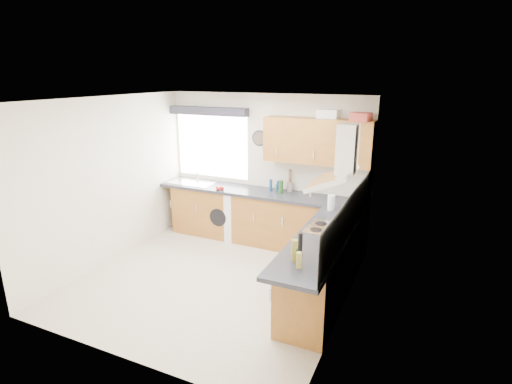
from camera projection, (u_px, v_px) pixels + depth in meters
The scene contains 36 objects.
ground_plane at pixel (215, 280), 5.66m from camera, with size 3.60×3.60×0.00m, color beige.
ceiling at pixel (209, 99), 4.94m from camera, with size 3.60×3.60×0.02m, color white.
wall_back at pixel (266, 168), 6.87m from camera, with size 3.60×0.02×2.50m, color silver.
wall_front at pixel (115, 247), 3.73m from camera, with size 3.60×0.02×2.50m, color silver.
wall_left at pixel (109, 181), 6.01m from camera, with size 0.02×3.60×2.50m, color silver.
wall_right at pixel (348, 215), 4.59m from camera, with size 0.02×3.60×2.50m, color silver.
window at pixel (212, 146), 7.19m from camera, with size 1.40×0.02×1.10m, color white.
window_blind at pixel (208, 111), 6.93m from camera, with size 1.50×0.18×0.14m, color #272630.
splashback at pixel (352, 212), 4.87m from camera, with size 0.01×3.00×0.54m, color white.
base_cab_back at pixel (253, 217), 6.89m from camera, with size 3.00×0.58×0.86m, color brown.
base_cab_corner at pixel (346, 232), 6.25m from camera, with size 0.60×0.60×0.86m, color brown.
base_cab_right at pixel (323, 268), 5.07m from camera, with size 0.58×2.10×0.86m, color brown.
worktop_back at pixel (258, 192), 6.71m from camera, with size 3.60×0.62×0.05m, color #212229.
worktop_right at pixel (321, 240), 4.81m from camera, with size 0.62×2.42×0.05m, color #212229.
sink at pixel (191, 180), 7.22m from camera, with size 0.84×0.46×0.10m, color silver, non-canonical shape.
oven at pixel (326, 264), 5.20m from camera, with size 0.56×0.58×0.85m, color black.
hob_plate at pixel (328, 229), 5.06m from camera, with size 0.52×0.52×0.01m, color silver.
extractor_hood at pixel (339, 164), 4.78m from camera, with size 0.52×0.78×0.66m, color silver, non-canonical shape.
upper_cabinets at pixel (318, 141), 6.18m from camera, with size 1.70×0.35×0.70m, color brown.
washing_machine at pixel (226, 212), 7.11m from camera, with size 0.59×0.57×0.87m, color white.
wall_clock at pixel (259, 138), 6.75m from camera, with size 0.27×0.27×0.04m, color #272630.
casserole at pixel (329, 114), 6.10m from camera, with size 0.32×0.23×0.14m, color white.
storage_box at pixel (361, 117), 5.72m from camera, with size 0.27×0.22×0.12m, color #9C352B.
utensil_pot at pixel (290, 187), 6.66m from camera, with size 0.11×0.11×0.16m, color gray.
kitchen_roll at pixel (331, 203), 5.75m from camera, with size 0.10×0.10×0.22m, color white.
tomato_cluster at pixel (220, 188), 6.77m from camera, with size 0.13×0.13×0.06m, color #B2120F, non-canonical shape.
jar_0 at pixel (281, 188), 6.65m from camera, with size 0.07×0.07×0.12m, color #1B4418.
jar_1 at pixel (278, 185), 6.75m from camera, with size 0.04×0.04×0.16m, color navy.
jar_2 at pixel (281, 187), 6.55m from camera, with size 0.08×0.08×0.21m, color #1D481A.
jar_3 at pixel (277, 187), 6.73m from camera, with size 0.04×0.04×0.11m, color #1D628C.
jar_4 at pixel (271, 185), 6.69m from camera, with size 0.05×0.05×0.20m, color navy.
jar_5 at pixel (311, 194), 6.38m from camera, with size 0.04×0.04×0.10m, color #AFA395.
bottle_0 at pixel (300, 244), 4.32m from camera, with size 0.05×0.05×0.25m, color black.
bottle_1 at pixel (294, 251), 4.17m from camera, with size 0.07×0.07×0.24m, color olive.
bottle_2 at pixel (296, 255), 4.18m from camera, with size 0.05×0.05×0.15m, color #1A4317.
bottle_3 at pixel (299, 260), 4.04m from camera, with size 0.06×0.06×0.17m, color #9F9337.
Camera 1 is at (2.62, -4.37, 2.81)m, focal length 28.00 mm.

